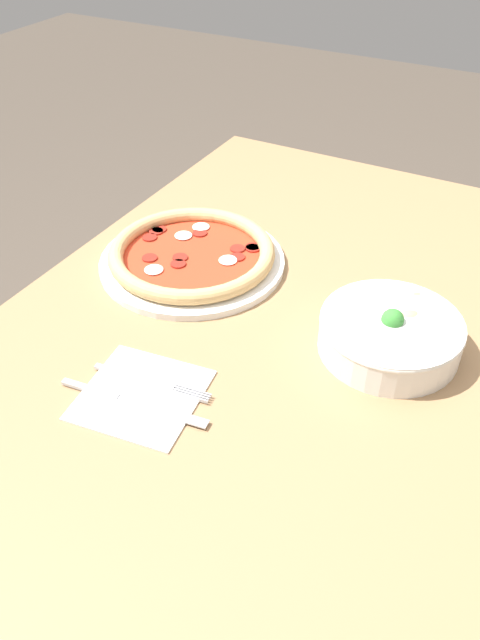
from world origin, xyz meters
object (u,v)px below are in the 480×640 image
object	(u,v)px
pizza	(192,256)
fork	(150,382)
bowl	(390,332)
knife	(126,400)

from	to	relation	value
pizza	fork	size ratio (longest dim) A/B	1.83
pizza	bowl	bearing A→B (deg)	81.62
pizza	fork	xyz separation A→B (m)	(0.28, 0.10, -0.01)
knife	bowl	bearing A→B (deg)	38.10
fork	knife	size ratio (longest dim) A/B	0.81
fork	knife	world-z (taller)	same
pizza	knife	bearing A→B (deg)	16.74
bowl	knife	distance (m)	0.38
bowl	pizza	bearing A→B (deg)	-98.38
pizza	bowl	xyz separation A→B (m)	(0.05, 0.37, 0.01)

